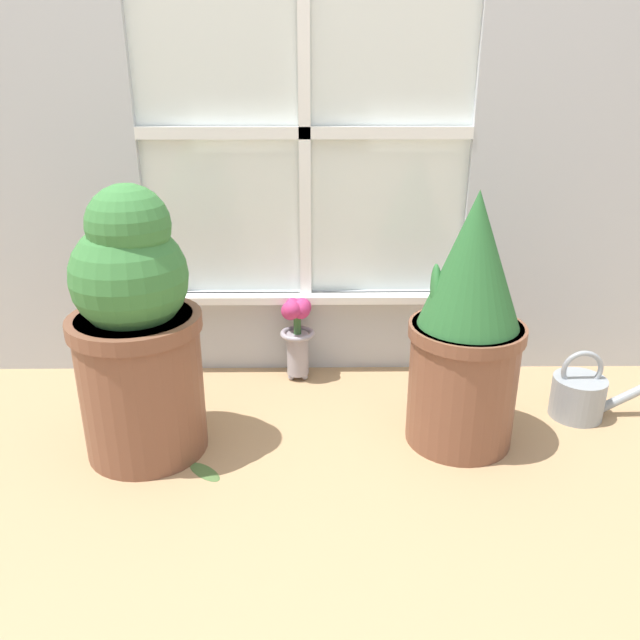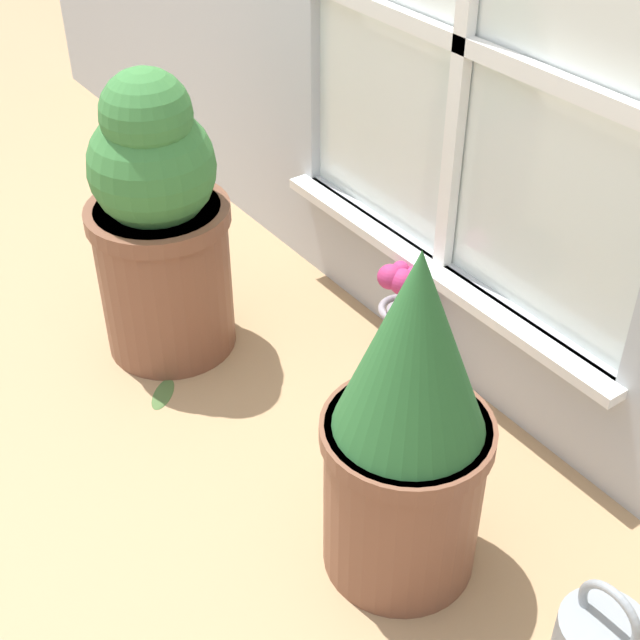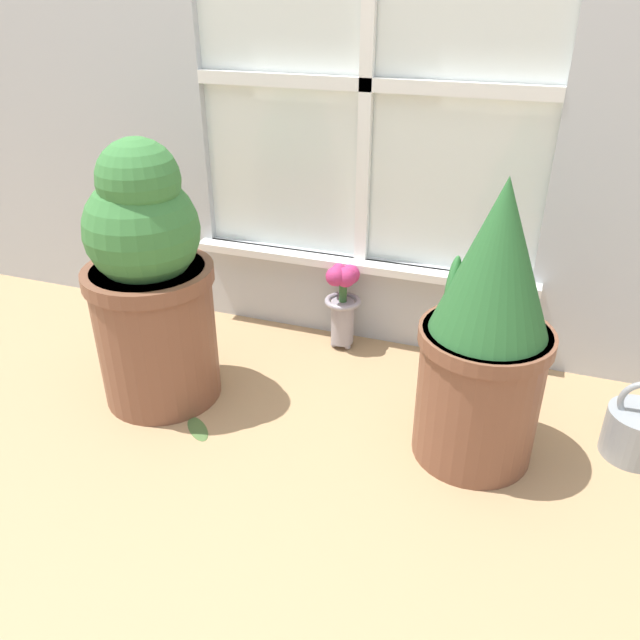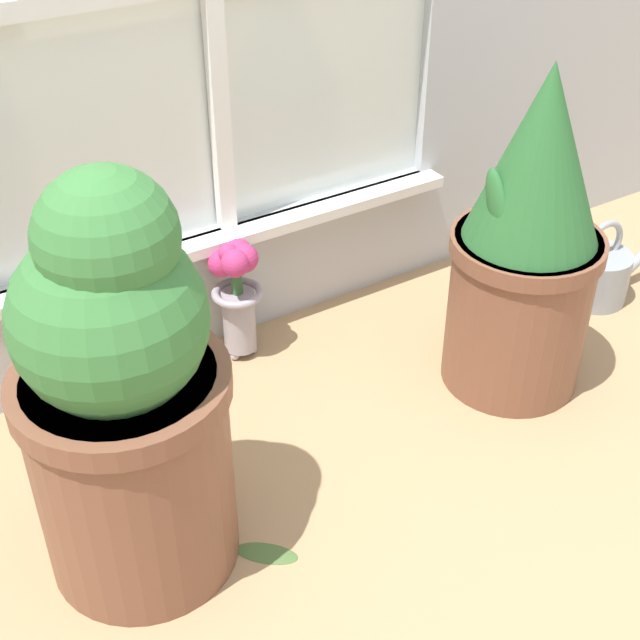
{
  "view_description": "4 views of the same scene",
  "coord_description": "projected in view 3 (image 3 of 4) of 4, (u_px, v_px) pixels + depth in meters",
  "views": [
    {
      "loc": [
        0.03,
        -1.28,
        0.94
      ],
      "look_at": [
        0.04,
        0.27,
        0.32
      ],
      "focal_mm": 35.0,
      "sensor_mm": 36.0,
      "label": 1
    },
    {
      "loc": [
        1.22,
        -0.56,
        1.37
      ],
      "look_at": [
        -0.02,
        0.33,
        0.23
      ],
      "focal_mm": 50.0,
      "sensor_mm": 36.0,
      "label": 2
    },
    {
      "loc": [
        0.47,
        -1.06,
        1.02
      ],
      "look_at": [
        -0.01,
        0.31,
        0.23
      ],
      "focal_mm": 35.0,
      "sensor_mm": 36.0,
      "label": 3
    },
    {
      "loc": [
        -0.7,
        -0.86,
        1.19
      ],
      "look_at": [
        0.0,
        0.28,
        0.24
      ],
      "focal_mm": 50.0,
      "sensor_mm": 36.0,
      "label": 4
    }
  ],
  "objects": [
    {
      "name": "fallen_leaf",
      "position": [
        198.0,
        428.0,
        1.6
      ],
      "size": [
        0.11,
        0.11,
        0.01
      ],
      "color": "#476633",
      "rests_on": "ground_plane"
    },
    {
      "name": "potted_plant_right",
      "position": [
        486.0,
        335.0,
        1.38
      ],
      "size": [
        0.3,
        0.3,
        0.68
      ],
      "color": "brown",
      "rests_on": "ground_plane"
    },
    {
      "name": "flower_vase",
      "position": [
        342.0,
        296.0,
        1.89
      ],
      "size": [
        0.11,
        0.11,
        0.28
      ],
      "color": "#99939E",
      "rests_on": "ground_plane"
    },
    {
      "name": "watering_can",
      "position": [
        639.0,
        432.0,
        1.49
      ],
      "size": [
        0.27,
        0.15,
        0.21
      ],
      "color": "gray",
      "rests_on": "ground_plane"
    },
    {
      "name": "ground_plane",
      "position": [
        282.0,
        462.0,
        1.5
      ],
      "size": [
        10.0,
        10.0,
        0.0
      ],
      "primitive_type": "plane",
      "color": "tan"
    },
    {
      "name": "potted_plant_left",
      "position": [
        150.0,
        283.0,
        1.59
      ],
      "size": [
        0.33,
        0.33,
        0.71
      ],
      "color": "brown",
      "rests_on": "ground_plane"
    }
  ]
}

